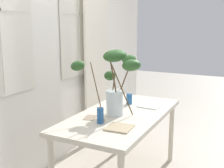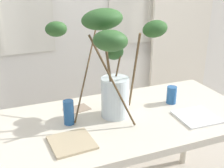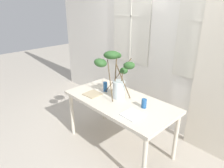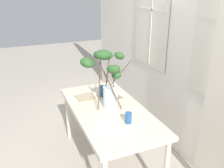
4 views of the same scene
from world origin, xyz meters
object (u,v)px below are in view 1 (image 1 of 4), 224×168
dining_table (121,120)px  plate_square_left (119,128)px  vase_with_branches (116,80)px  drinking_glass_blue_left (100,116)px  plate_square_right (150,106)px  drinking_glass_blue_right (129,99)px

dining_table → plate_square_left: bearing=-157.4°
dining_table → vase_with_branches: 0.44m
plate_square_left → dining_table: bearing=22.6°
dining_table → drinking_glass_blue_left: bearing=171.9°
vase_with_branches → plate_square_right: size_ratio=2.95×
dining_table → drinking_glass_blue_left: (-0.35, 0.05, 0.14)m
drinking_glass_blue_left → plate_square_right: 0.77m
drinking_glass_blue_left → plate_square_right: bearing=-16.7°
vase_with_branches → drinking_glass_blue_left: size_ratio=4.74×
drinking_glass_blue_left → plate_square_left: size_ratio=0.67×
drinking_glass_blue_left → drinking_glass_blue_right: drinking_glass_blue_left is taller
dining_table → plate_square_right: 0.43m
drinking_glass_blue_right → dining_table: bearing=-168.9°
vase_with_branches → drinking_glass_blue_left: vase_with_branches is taller
dining_table → drinking_glass_blue_right: bearing=11.1°
drinking_glass_blue_right → vase_with_branches: bearing=-173.6°
drinking_glass_blue_left → drinking_glass_blue_right: size_ratio=1.24×
drinking_glass_blue_left → vase_with_branches: bearing=-6.9°
drinking_glass_blue_left → plate_square_left: 0.22m
drinking_glass_blue_right → plate_square_right: drinking_glass_blue_right is taller
drinking_glass_blue_left → plate_square_right: size_ratio=0.62×
drinking_glass_blue_right → plate_square_left: bearing=-162.8°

